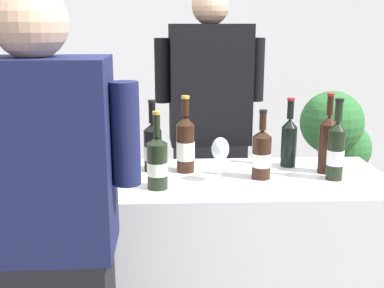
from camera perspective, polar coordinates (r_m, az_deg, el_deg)
wall_back at (r=4.56m, az=-2.58°, el=12.21°), size 8.00×0.10×2.80m
counter at (r=2.25m, az=-2.21°, el=-15.14°), size 1.86×0.60×0.91m
wine_bottle_0 at (r=1.93m, az=-13.06°, el=-2.10°), size 0.08×0.08×0.33m
wine_bottle_1 at (r=2.18m, az=15.83°, el=0.20°), size 0.08×0.08×0.36m
wine_bottle_2 at (r=2.20m, az=-20.63°, el=-0.43°), size 0.07×0.07×0.35m
wine_bottle_3 at (r=2.00m, az=-21.32°, el=-2.25°), size 0.08×0.08×0.32m
wine_bottle_4 at (r=1.91m, az=-4.14°, el=-2.19°), size 0.08×0.08×0.31m
wine_bottle_5 at (r=2.12m, az=-0.77°, el=-0.01°), size 0.08×0.08×0.34m
wine_bottle_6 at (r=2.11m, az=-8.70°, el=-0.37°), size 0.08×0.08×0.33m
wine_bottle_7 at (r=2.05m, az=8.29°, el=-1.19°), size 0.08×0.08×0.30m
wine_bottle_8 at (r=2.10m, az=16.74°, el=-0.63°), size 0.07×0.07×0.35m
wine_bottle_9 at (r=2.14m, az=-4.69°, el=-0.30°), size 0.08×0.08×0.32m
wine_bottle_10 at (r=2.08m, az=-17.99°, el=-1.48°), size 0.07×0.07×0.30m
wine_bottle_11 at (r=2.25m, az=11.47°, el=0.46°), size 0.07×0.07×0.32m
wine_glass at (r=1.99m, az=3.38°, el=-0.80°), size 0.07×0.07×0.19m
person_server at (r=2.63m, az=2.05°, el=-1.39°), size 0.58×0.26×1.73m
person_guest at (r=1.53m, az=-16.46°, el=-15.39°), size 0.55×0.24×1.65m
potted_shrub at (r=3.45m, az=16.74°, el=-0.16°), size 0.54×0.54×1.12m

